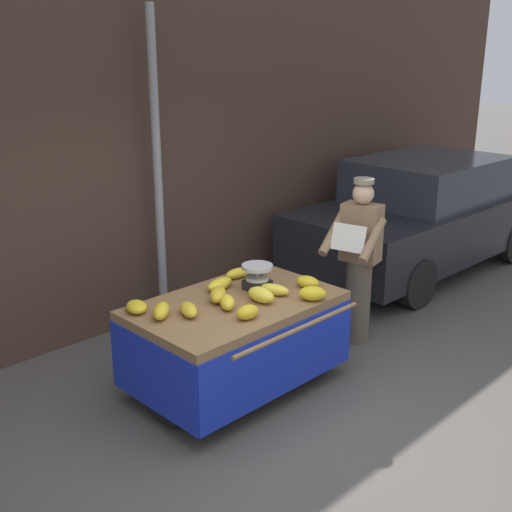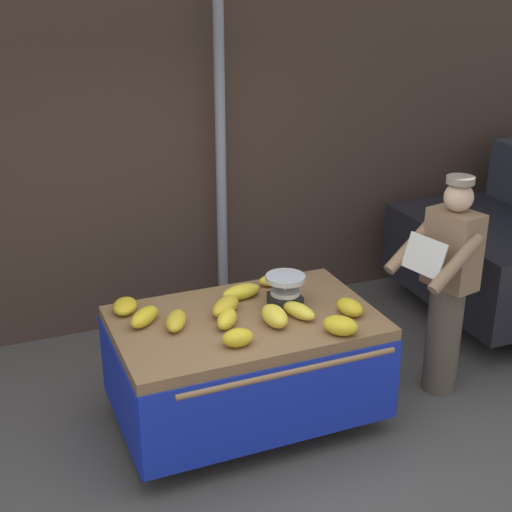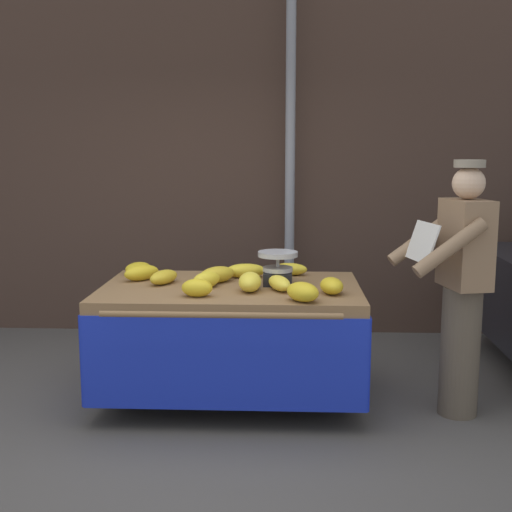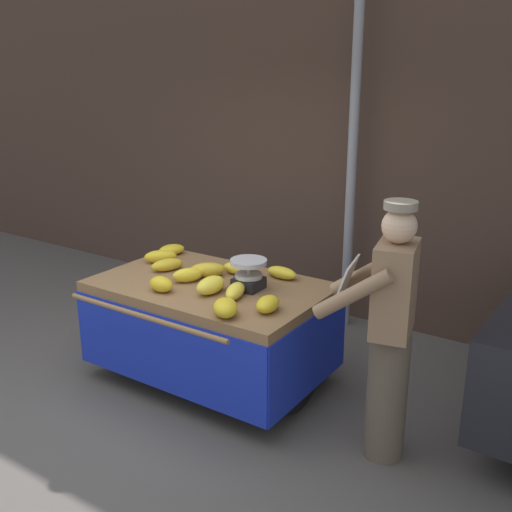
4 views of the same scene
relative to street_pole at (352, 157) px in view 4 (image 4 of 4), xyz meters
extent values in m
plane|color=#514C47|center=(-0.65, -2.37, -1.67)|extent=(60.00, 60.00, 0.00)
cube|color=#473328|center=(-0.65, 0.33, 0.48)|extent=(16.00, 0.24, 4.28)
cylinder|color=gray|center=(0.00, 0.00, 0.00)|extent=(0.09, 0.09, 3.33)
cube|color=olive|center=(-0.42, -1.62, -0.87)|extent=(1.79, 1.12, 0.08)
cylinder|color=black|center=(-1.23, -1.62, -1.29)|extent=(0.05, 0.74, 0.74)
cylinder|color=#B7B7BC|center=(-1.26, -1.62, -1.29)|extent=(0.01, 0.13, 0.13)
cylinder|color=black|center=(0.40, -1.62, -1.29)|extent=(0.05, 0.74, 0.74)
cylinder|color=#B7B7BC|center=(0.43, -1.62, -1.29)|extent=(0.01, 0.13, 0.13)
cylinder|color=#4C4742|center=(-0.42, -1.14, -1.29)|extent=(0.05, 0.05, 0.76)
cube|color=#192DB2|center=(-0.42, -2.18, -1.21)|extent=(1.79, 0.02, 0.60)
cube|color=#192DB2|center=(-0.42, -1.06, -1.21)|extent=(1.79, 0.02, 0.60)
cube|color=#192DB2|center=(-1.31, -1.62, -1.21)|extent=(0.02, 1.12, 0.60)
cube|color=#192DB2|center=(0.48, -1.62, -1.21)|extent=(0.02, 1.12, 0.60)
cylinder|color=olive|center=(-0.42, -2.36, -0.85)|extent=(1.43, 0.04, 0.04)
cube|color=black|center=(-0.09, -1.56, -0.78)|extent=(0.20, 0.20, 0.09)
cylinder|color=#B7B7BC|center=(-0.09, -1.56, -0.68)|extent=(0.02, 0.02, 0.11)
cylinder|color=#B7B7BC|center=(-0.09, -1.56, -0.61)|extent=(0.28, 0.28, 0.04)
cylinder|color=#B7B7BC|center=(-0.09, -1.56, -0.72)|extent=(0.21, 0.21, 0.03)
ellipsoid|color=gold|center=(-0.90, -1.57, -0.78)|extent=(0.23, 0.30, 0.10)
ellipsoid|color=yellow|center=(-0.28, -1.79, -0.76)|extent=(0.16, 0.28, 0.13)
ellipsoid|color=yellow|center=(-0.58, -1.69, -0.77)|extent=(0.24, 0.26, 0.11)
ellipsoid|color=gold|center=(0.27, -1.85, -0.77)|extent=(0.18, 0.25, 0.11)
ellipsoid|color=gold|center=(0.07, -2.07, -0.76)|extent=(0.28, 0.29, 0.12)
ellipsoid|color=yellow|center=(-0.08, -1.75, -0.78)|extent=(0.21, 0.31, 0.10)
ellipsoid|color=yellow|center=(-0.33, -1.32, -0.77)|extent=(0.31, 0.17, 0.11)
ellipsoid|color=yellow|center=(-0.01, -1.21, -0.78)|extent=(0.28, 0.15, 0.09)
ellipsoid|color=gold|center=(-1.08, -1.45, -0.77)|extent=(0.29, 0.28, 0.11)
ellipsoid|color=gold|center=(-0.52, -1.51, -0.77)|extent=(0.31, 0.30, 0.12)
ellipsoid|color=gold|center=(-0.61, -1.97, -0.77)|extent=(0.21, 0.15, 0.12)
ellipsoid|color=gold|center=(-1.16, -1.22, -0.78)|extent=(0.24, 0.28, 0.09)
cylinder|color=brown|center=(1.14, -1.78, -1.23)|extent=(0.26, 0.26, 0.88)
cube|color=#8C6B4C|center=(1.14, -1.78, -0.50)|extent=(0.31, 0.42, 0.58)
sphere|color=#DBB28E|center=(1.14, -1.78, -0.10)|extent=(0.21, 0.21, 0.21)
cylinder|color=gray|center=(1.14, -1.78, 0.02)|extent=(0.20, 0.20, 0.05)
cylinder|color=#8C6B4C|center=(0.97, -2.03, -0.48)|extent=(0.49, 0.19, 0.37)
cylinder|color=#8C6B4C|center=(0.89, -1.62, -0.48)|extent=(0.49, 0.19, 0.37)
cube|color=silver|center=(0.85, -1.85, -0.48)|extent=(0.16, 0.35, 0.25)
camera|label=1|loc=(-3.89, -5.38, 1.27)|focal=44.93mm
camera|label=2|loc=(-2.03, -5.72, 1.42)|focal=50.51mm
camera|label=3|loc=(-0.05, -6.07, 0.12)|focal=45.94mm
camera|label=4|loc=(2.33, -5.09, 0.80)|focal=42.20mm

